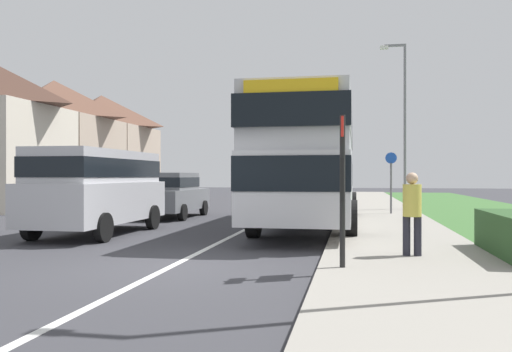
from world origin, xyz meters
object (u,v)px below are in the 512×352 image
at_px(parked_car_grey, 171,193).
at_px(bus_stop_sign, 342,180).
at_px(pedestrian_at_stop, 412,210).
at_px(street_lamp_mid, 403,116).
at_px(parked_van_silver, 98,185).
at_px(cycle_route_sign, 391,180).
at_px(double_decker_bus, 311,159).

height_order(parked_car_grey, bus_stop_sign, bus_stop_sign).
bearing_deg(pedestrian_at_stop, street_lamp_mid, 85.71).
relative_size(parked_van_silver, pedestrian_at_stop, 3.06).
relative_size(pedestrian_at_stop, cycle_route_sign, 0.66).
relative_size(parked_van_silver, cycle_route_sign, 2.03).
distance_m(parked_car_grey, cycle_route_sign, 8.59).
height_order(parked_van_silver, cycle_route_sign, cycle_route_sign).
bearing_deg(parked_van_silver, street_lamp_mid, 50.29).
bearing_deg(pedestrian_at_stop, parked_car_grey, 131.39).
xyz_separation_m(parked_van_silver, parked_car_grey, (0.02, 5.79, -0.42)).
distance_m(double_decker_bus, bus_stop_sign, 7.90).
bearing_deg(parked_car_grey, bus_stop_sign, -57.45).
bearing_deg(parked_van_silver, double_decker_bus, 29.14).
xyz_separation_m(double_decker_bus, bus_stop_sign, (1.13, -7.79, -0.60)).
xyz_separation_m(parked_car_grey, bus_stop_sign, (6.69, -10.48, 0.60)).
relative_size(cycle_route_sign, street_lamp_mid, 0.34).
height_order(parked_van_silver, bus_stop_sign, bus_stop_sign).
height_order(double_decker_bus, parked_car_grey, double_decker_bus).
bearing_deg(cycle_route_sign, street_lamp_mid, 76.65).
bearing_deg(bus_stop_sign, parked_car_grey, 122.55).
xyz_separation_m(parked_van_silver, cycle_route_sign, (8.33, 7.95, 0.07)).
distance_m(pedestrian_at_stop, cycle_route_sign, 11.18).
relative_size(parked_car_grey, street_lamp_mid, 0.58).
distance_m(pedestrian_at_stop, bus_stop_sign, 2.01).
height_order(bus_stop_sign, street_lamp_mid, street_lamp_mid).
distance_m(parked_van_silver, pedestrian_at_stop, 8.59).
xyz_separation_m(cycle_route_sign, street_lamp_mid, (0.69, 2.90, 2.85)).
height_order(parked_van_silver, pedestrian_at_stop, parked_van_silver).
bearing_deg(street_lamp_mid, double_decker_bus, -113.92).
bearing_deg(street_lamp_mid, bus_stop_sign, -98.43).
bearing_deg(street_lamp_mid, cycle_route_sign, -103.35).
height_order(double_decker_bus, parked_van_silver, double_decker_bus).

